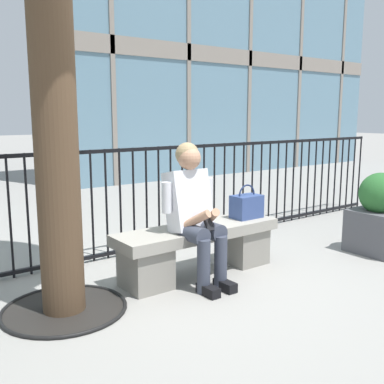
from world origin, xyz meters
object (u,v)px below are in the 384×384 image
Objects in this scene: planter at (379,216)px; stone_bench at (199,245)px; handbag_on_bench at (247,206)px; seated_person_with_phone at (194,209)px.

stone_bench is at bearing 162.84° from planter.
planter is (1.36, -0.59, -0.17)m from handbag_on_bench.
stone_bench is 1.88× the size of planter.
handbag_on_bench is at bearing 156.57° from planter.
handbag_on_bench reaches higher than stone_bench.
planter is (1.94, -0.60, 0.12)m from stone_bench.
stone_bench is 2.03m from planter.
seated_person_with_phone reaches higher than stone_bench.
planter is at bearing -12.69° from seated_person_with_phone.
seated_person_with_phone reaches higher than handbag_on_bench.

